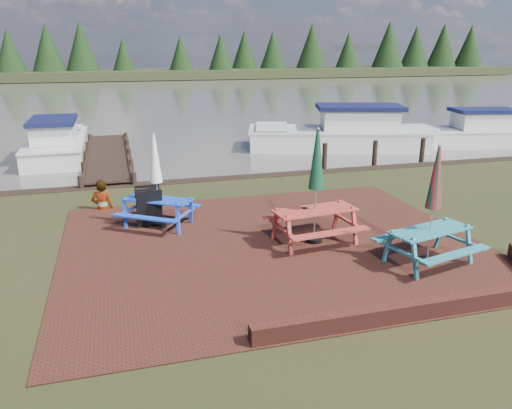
{
  "coord_description": "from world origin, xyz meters",
  "views": [
    {
      "loc": [
        -3.13,
        -8.71,
        4.16
      ],
      "look_at": [
        -0.42,
        0.91,
        1.0
      ],
      "focal_mm": 35.0,
      "sensor_mm": 36.0,
      "label": 1
    }
  ],
  "objects_px": {
    "boat_far": "(469,134)",
    "picnic_table_teal": "(431,224)",
    "picnic_table_red": "(315,204)",
    "chalkboard": "(149,207)",
    "boat_near": "(341,135)",
    "jetty": "(108,156)",
    "picnic_table_blue": "(157,195)",
    "boat_jetty": "(57,144)",
    "person": "(100,180)"
  },
  "relations": [
    {
      "from": "boat_far",
      "to": "picnic_table_teal",
      "type": "bearing_deg",
      "value": 150.65
    },
    {
      "from": "picnic_table_teal",
      "to": "picnic_table_red",
      "type": "bearing_deg",
      "value": 123.12
    },
    {
      "from": "chalkboard",
      "to": "boat_near",
      "type": "distance_m",
      "value": 12.47
    },
    {
      "from": "jetty",
      "to": "boat_near",
      "type": "height_order",
      "value": "boat_near"
    },
    {
      "from": "picnic_table_blue",
      "to": "chalkboard",
      "type": "distance_m",
      "value": 0.36
    },
    {
      "from": "boat_jetty",
      "to": "boat_far",
      "type": "xyz_separation_m",
      "value": [
        18.0,
        -2.45,
        0.0
      ]
    },
    {
      "from": "picnic_table_red",
      "to": "person",
      "type": "relative_size",
      "value": 1.58
    },
    {
      "from": "picnic_table_blue",
      "to": "boat_jetty",
      "type": "distance_m",
      "value": 10.58
    },
    {
      "from": "boat_near",
      "to": "boat_jetty",
      "type": "bearing_deg",
      "value": 99.91
    },
    {
      "from": "boat_near",
      "to": "person",
      "type": "xyz_separation_m",
      "value": [
        -10.17,
        -6.88,
        0.37
      ]
    },
    {
      "from": "picnic_table_red",
      "to": "jetty",
      "type": "bearing_deg",
      "value": 107.03
    },
    {
      "from": "jetty",
      "to": "boat_near",
      "type": "relative_size",
      "value": 1.09
    },
    {
      "from": "chalkboard",
      "to": "boat_jetty",
      "type": "height_order",
      "value": "boat_jetty"
    },
    {
      "from": "picnic_table_teal",
      "to": "chalkboard",
      "type": "height_order",
      "value": "picnic_table_teal"
    },
    {
      "from": "boat_far",
      "to": "picnic_table_blue",
      "type": "bearing_deg",
      "value": 128.82
    },
    {
      "from": "picnic_table_red",
      "to": "boat_jetty",
      "type": "xyz_separation_m",
      "value": [
        -6.43,
        12.09,
        -0.54
      ]
    },
    {
      "from": "chalkboard",
      "to": "jetty",
      "type": "height_order",
      "value": "chalkboard"
    },
    {
      "from": "boat_jetty",
      "to": "boat_far",
      "type": "height_order",
      "value": "boat_far"
    },
    {
      "from": "picnic_table_blue",
      "to": "person",
      "type": "height_order",
      "value": "picnic_table_blue"
    },
    {
      "from": "jetty",
      "to": "boat_jetty",
      "type": "bearing_deg",
      "value": 138.93
    },
    {
      "from": "picnic_table_red",
      "to": "picnic_table_blue",
      "type": "relative_size",
      "value": 1.12
    },
    {
      "from": "picnic_table_red",
      "to": "person",
      "type": "height_order",
      "value": "picnic_table_red"
    },
    {
      "from": "boat_jetty",
      "to": "person",
      "type": "height_order",
      "value": "person"
    },
    {
      "from": "boat_near",
      "to": "boat_far",
      "type": "height_order",
      "value": "boat_near"
    },
    {
      "from": "boat_far",
      "to": "person",
      "type": "bearing_deg",
      "value": 121.67
    },
    {
      "from": "jetty",
      "to": "boat_near",
      "type": "distance_m",
      "value": 10.05
    },
    {
      "from": "boat_near",
      "to": "picnic_table_red",
      "type": "bearing_deg",
      "value": 169.07
    },
    {
      "from": "picnic_table_red",
      "to": "picnic_table_blue",
      "type": "bearing_deg",
      "value": 141.95
    },
    {
      "from": "boat_far",
      "to": "person",
      "type": "relative_size",
      "value": 3.89
    },
    {
      "from": "picnic_table_red",
      "to": "boat_near",
      "type": "xyz_separation_m",
      "value": [
        5.61,
        10.62,
        -0.45
      ]
    },
    {
      "from": "chalkboard",
      "to": "boat_far",
      "type": "relative_size",
      "value": 0.16
    },
    {
      "from": "boat_jetty",
      "to": "picnic_table_red",
      "type": "bearing_deg",
      "value": -62.23
    },
    {
      "from": "picnic_table_red",
      "to": "picnic_table_blue",
      "type": "height_order",
      "value": "picnic_table_red"
    },
    {
      "from": "chalkboard",
      "to": "boat_far",
      "type": "xyz_separation_m",
      "value": [
        15.01,
        7.61,
        -0.14
      ]
    },
    {
      "from": "chalkboard",
      "to": "picnic_table_teal",
      "type": "bearing_deg",
      "value": -40.14
    },
    {
      "from": "picnic_table_red",
      "to": "boat_near",
      "type": "relative_size",
      "value": 0.31
    },
    {
      "from": "picnic_table_blue",
      "to": "person",
      "type": "relative_size",
      "value": 1.4
    },
    {
      "from": "picnic_table_red",
      "to": "person",
      "type": "bearing_deg",
      "value": 134.57
    },
    {
      "from": "picnic_table_teal",
      "to": "boat_near",
      "type": "xyz_separation_m",
      "value": [
        3.84,
        12.29,
        -0.4
      ]
    },
    {
      "from": "picnic_table_teal",
      "to": "boat_jetty",
      "type": "bearing_deg",
      "value": 107.37
    },
    {
      "from": "chalkboard",
      "to": "boat_far",
      "type": "distance_m",
      "value": 16.83
    },
    {
      "from": "chalkboard",
      "to": "jetty",
      "type": "xyz_separation_m",
      "value": [
        -0.99,
        8.32,
        -0.39
      ]
    },
    {
      "from": "chalkboard",
      "to": "person",
      "type": "bearing_deg",
      "value": 118.88
    },
    {
      "from": "picnic_table_blue",
      "to": "boat_far",
      "type": "xyz_separation_m",
      "value": [
        14.81,
        7.63,
        -0.43
      ]
    },
    {
      "from": "boat_jetty",
      "to": "picnic_table_blue",
      "type": "bearing_deg",
      "value": -72.64
    },
    {
      "from": "picnic_table_teal",
      "to": "jetty",
      "type": "bearing_deg",
      "value": 103.87
    },
    {
      "from": "picnic_table_blue",
      "to": "jetty",
      "type": "height_order",
      "value": "picnic_table_blue"
    },
    {
      "from": "person",
      "to": "picnic_table_blue",
      "type": "bearing_deg",
      "value": 139.79
    },
    {
      "from": "picnic_table_teal",
      "to": "chalkboard",
      "type": "xyz_separation_m",
      "value": [
        -5.21,
        3.71,
        -0.34
      ]
    },
    {
      "from": "jetty",
      "to": "person",
      "type": "xyz_separation_m",
      "value": [
        -0.13,
        -6.62,
        0.69
      ]
    }
  ]
}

